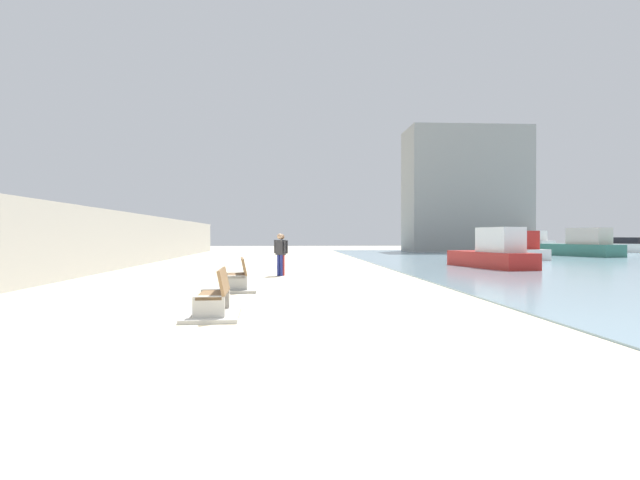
{
  "coord_description": "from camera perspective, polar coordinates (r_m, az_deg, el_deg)",
  "views": [
    {
      "loc": [
        0.95,
        -8.98,
        1.65
      ],
      "look_at": [
        2.51,
        16.37,
        1.45
      ],
      "focal_mm": 30.88,
      "sensor_mm": 36.0,
      "label": 1
    }
  ],
  "objects": [
    {
      "name": "boat_nearest",
      "position": [
        56.45,
        20.64,
        -0.41
      ],
      "size": [
        3.66,
        5.97,
        2.09
      ],
      "color": "white",
      "rests_on": "water_bay"
    },
    {
      "name": "bench_near",
      "position": [
        11.5,
        -10.96,
        -6.63
      ],
      "size": [
        1.18,
        2.14,
        0.98
      ],
      "color": "#ADAAA3",
      "rests_on": "ground"
    },
    {
      "name": "bench_far",
      "position": [
        16.79,
        -8.59,
        -4.39
      ],
      "size": [
        1.31,
        2.2,
        0.98
      ],
      "color": "#ADAAA3",
      "rests_on": "ground"
    },
    {
      "name": "ground_plane",
      "position": [
        27.05,
        -5.54,
        -3.04
      ],
      "size": [
        120.0,
        120.0,
        0.0
      ],
      "primitive_type": "plane",
      "color": "beige"
    },
    {
      "name": "seawall",
      "position": [
        28.27,
        -20.92,
        -0.03
      ],
      "size": [
        0.8,
        64.0,
        2.84
      ],
      "primitive_type": "cube",
      "color": "#ADAAA3",
      "rests_on": "ground"
    },
    {
      "name": "boat_far_left",
      "position": [
        61.65,
        28.62,
        -0.58
      ],
      "size": [
        3.66,
        7.54,
        1.44
      ],
      "color": "white",
      "rests_on": "water_bay"
    },
    {
      "name": "harbor_building",
      "position": [
        58.11,
        14.84,
        4.98
      ],
      "size": [
        12.0,
        6.0,
        12.48
      ],
      "primitive_type": "cube",
      "color": "gray",
      "rests_on": "ground"
    },
    {
      "name": "boat_distant",
      "position": [
        28.9,
        17.51,
        -1.32
      ],
      "size": [
        2.81,
        6.11,
        2.02
      ],
      "color": "red",
      "rests_on": "water_bay"
    },
    {
      "name": "boat_outer",
      "position": [
        47.78,
        25.41,
        -0.56
      ],
      "size": [
        4.2,
        7.48,
        2.21
      ],
      "color": "#337060",
      "rests_on": "water_bay"
    },
    {
      "name": "person_standing",
      "position": [
        22.67,
        -3.99,
        -1.18
      ],
      "size": [
        0.51,
        0.26,
        1.72
      ],
      "color": "#B22D33",
      "rests_on": "ground"
    },
    {
      "name": "person_walking",
      "position": [
        22.52,
        -4.18,
        -1.15
      ],
      "size": [
        0.48,
        0.31,
        1.74
      ],
      "color": "navy",
      "rests_on": "ground"
    },
    {
      "name": "boat_far_right",
      "position": [
        39.15,
        19.42,
        -0.91
      ],
      "size": [
        3.48,
        5.43,
        1.93
      ],
      "color": "white",
      "rests_on": "water_bay"
    }
  ]
}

